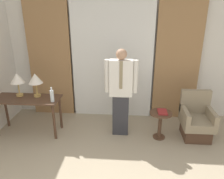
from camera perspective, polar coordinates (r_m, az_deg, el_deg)
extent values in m
cube|color=silver|center=(4.84, 0.19, 8.65)|extent=(10.00, 0.06, 2.70)
cube|color=white|center=(4.73, 0.08, 7.61)|extent=(1.73, 0.06, 2.58)
cube|color=#997047|center=(5.02, -15.90, 7.60)|extent=(0.93, 0.06, 2.58)
cube|color=#997047|center=(4.82, 16.69, 7.01)|extent=(0.93, 0.06, 2.58)
cube|color=#4C3323|center=(4.48, -21.45, -2.29)|extent=(1.26, 0.52, 0.03)
cylinder|color=#4C3323|center=(4.25, -14.87, -8.24)|extent=(0.05, 0.05, 0.71)
cylinder|color=#4C3323|center=(5.04, -25.87, -4.99)|extent=(0.05, 0.05, 0.71)
cylinder|color=#4C3323|center=(4.58, -13.31, -5.88)|extent=(0.05, 0.05, 0.71)
cylinder|color=tan|center=(4.63, -22.94, -1.29)|extent=(0.13, 0.13, 0.04)
cylinder|color=tan|center=(4.58, -23.18, 0.27)|extent=(0.02, 0.02, 0.23)
cone|color=silver|center=(4.52, -23.55, 2.78)|extent=(0.27, 0.27, 0.19)
cylinder|color=tan|center=(4.48, -18.91, -1.46)|extent=(0.13, 0.13, 0.04)
cylinder|color=tan|center=(4.43, -19.11, 0.16)|extent=(0.02, 0.02, 0.23)
cone|color=silver|center=(4.37, -19.44, 2.75)|extent=(0.27, 0.27, 0.19)
cylinder|color=silver|center=(4.12, -15.40, -1.67)|extent=(0.07, 0.07, 0.22)
cylinder|color=silver|center=(4.07, -15.58, 0.14)|extent=(0.03, 0.03, 0.06)
cube|color=#2D2D33|center=(4.26, 2.24, -6.60)|extent=(0.30, 0.16, 0.81)
cube|color=silver|center=(3.98, 2.39, 2.99)|extent=(0.42, 0.19, 0.68)
cube|color=#847556|center=(3.86, 2.36, 3.73)|extent=(0.06, 0.01, 0.51)
cylinder|color=silver|center=(3.98, -1.31, 3.54)|extent=(0.09, 0.09, 0.61)
cylinder|color=silver|center=(3.97, 6.13, 3.35)|extent=(0.09, 0.09, 0.61)
sphere|color=tan|center=(3.87, 2.49, 9.17)|extent=(0.20, 0.20, 0.20)
cube|color=#4C3323|center=(4.57, 20.92, -10.16)|extent=(0.48, 0.51, 0.25)
cube|color=gray|center=(4.47, 21.25, -7.91)|extent=(0.56, 0.60, 0.16)
cube|color=gray|center=(4.56, 20.89, -2.88)|extent=(0.56, 0.10, 0.47)
cube|color=gray|center=(4.33, 18.48, -5.97)|extent=(0.08, 0.60, 0.18)
cube|color=gray|center=(4.47, 24.50, -5.94)|extent=(0.08, 0.60, 0.18)
cylinder|color=#4C3323|center=(4.42, 12.13, -11.98)|extent=(0.23, 0.23, 0.02)
cylinder|color=#4C3323|center=(4.29, 12.38, -9.23)|extent=(0.07, 0.07, 0.51)
cylinder|color=#4C3323|center=(4.17, 12.66, -6.03)|extent=(0.42, 0.42, 0.02)
cube|color=maroon|center=(4.15, 13.02, -5.71)|extent=(0.17, 0.24, 0.03)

